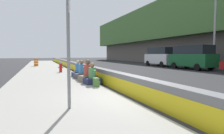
{
  "coord_description": "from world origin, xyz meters",
  "views": [
    {
      "loc": [
        -5.9,
        3.24,
        1.64
      ],
      "look_at": [
        4.39,
        -0.81,
        0.88
      ],
      "focal_mm": 29.81,
      "sensor_mm": 36.0,
      "label": 1
    }
  ],
  "objects": [
    {
      "name": "seated_person_middle",
      "position": [
        4.09,
        0.74,
        0.52
      ],
      "size": [
        0.96,
        1.05,
        1.21
      ],
      "color": "#706651",
      "rests_on": "sidewalk_strip"
    },
    {
      "name": "fire_hydrant",
      "position": [
        10.12,
        1.56,
        0.59
      ],
      "size": [
        0.26,
        0.46,
        0.88
      ],
      "color": "red",
      "rests_on": "sidewalk_strip"
    },
    {
      "name": "route_sign_post",
      "position": [
        -0.75,
        2.48,
        2.21
      ],
      "size": [
        0.44,
        0.09,
        3.6
      ],
      "color": "gray",
      "rests_on": "sidewalk_strip"
    },
    {
      "name": "street_lamp",
      "position": [
        8.23,
        -13.25,
        4.79
      ],
      "size": [
        0.44,
        2.96,
        7.88
      ],
      "color": "#9E9EA3",
      "rests_on": "ground_plane"
    },
    {
      "name": "sidewalk_strip",
      "position": [
        0.0,
        2.65,
        0.07
      ],
      "size": [
        80.0,
        4.4,
        0.14
      ],
      "primitive_type": "cube",
      "color": "gray",
      "rests_on": "ground_plane"
    },
    {
      "name": "parked_car_fourth",
      "position": [
        15.25,
        -12.21,
        1.35
      ],
      "size": [
        5.11,
        2.13,
        2.56
      ],
      "color": "silver",
      "rests_on": "ground_plane"
    },
    {
      "name": "parked_car_third",
      "position": [
        9.57,
        -12.11,
        1.35
      ],
      "size": [
        5.15,
        2.21,
        2.56
      ],
      "color": "#145128",
      "rests_on": "ground_plane"
    },
    {
      "name": "seated_person_foreground",
      "position": [
        3.19,
        0.74,
        0.48
      ],
      "size": [
        0.77,
        0.87,
        1.07
      ],
      "color": "#23284C",
      "rests_on": "sidewalk_strip"
    },
    {
      "name": "seated_person_far",
      "position": [
        6.58,
        0.79,
        0.48
      ],
      "size": [
        0.72,
        0.83,
        1.1
      ],
      "color": "#23284C",
      "rests_on": "sidewalk_strip"
    },
    {
      "name": "construction_barrel",
      "position": [
        19.48,
        3.58,
        0.62
      ],
      "size": [
        0.54,
        0.54,
        0.95
      ],
      "color": "orange",
      "rests_on": "sidewalk_strip"
    },
    {
      "name": "seated_person_rear",
      "position": [
        5.47,
        0.79,
        0.49
      ],
      "size": [
        0.85,
        0.94,
        1.12
      ],
      "color": "#424247",
      "rests_on": "sidewalk_strip"
    },
    {
      "name": "backpack",
      "position": [
        2.38,
        0.77,
        0.33
      ],
      "size": [
        0.32,
        0.28,
        0.4
      ],
      "color": "#4C7A3D",
      "rests_on": "sidewalk_strip"
    },
    {
      "name": "jersey_barrier",
      "position": [
        0.0,
        0.0,
        0.42
      ],
      "size": [
        76.0,
        0.45,
        0.85
      ],
      "color": "slate",
      "rests_on": "ground_plane"
    },
    {
      "name": "ground_plane",
      "position": [
        0.0,
        0.0,
        0.0
      ],
      "size": [
        160.0,
        160.0,
        0.0
      ],
      "primitive_type": "plane",
      "color": "#2B2B2D",
      "rests_on": "ground"
    }
  ]
}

